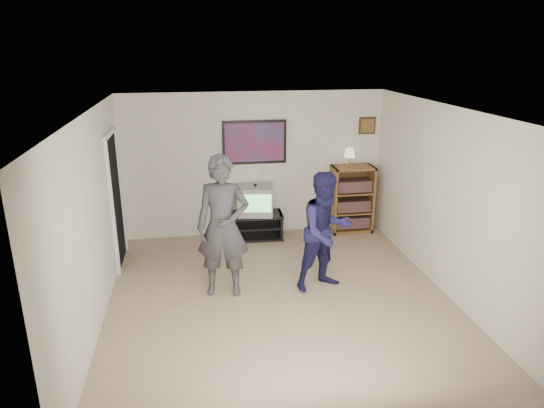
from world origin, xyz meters
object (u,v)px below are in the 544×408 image
object	(u,v)px
media_stand	(257,226)
bookshelf	(352,199)
person_short	(326,231)
crt_television	(255,200)
person_tall	(223,227)

from	to	relation	value
media_stand	bookshelf	world-z (taller)	bookshelf
bookshelf	person_short	size ratio (longest dim) A/B	0.72
media_stand	person_short	distance (m)	2.16
crt_television	person_short	size ratio (longest dim) A/B	0.36
crt_television	person_tall	xyz separation A→B (m)	(-0.68, -1.88, 0.27)
media_stand	crt_television	xyz separation A→B (m)	(-0.02, 0.00, 0.47)
person_tall	crt_television	bearing A→B (deg)	79.89
crt_television	bookshelf	distance (m)	1.75
crt_television	person_short	world-z (taller)	person_short
bookshelf	person_tall	world-z (taller)	person_tall
media_stand	person_tall	bearing A→B (deg)	-107.64
person_tall	person_short	world-z (taller)	person_tall
crt_television	person_tall	world-z (taller)	person_tall
media_stand	crt_television	world-z (taller)	crt_television
media_stand	person_tall	size ratio (longest dim) A/B	0.47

